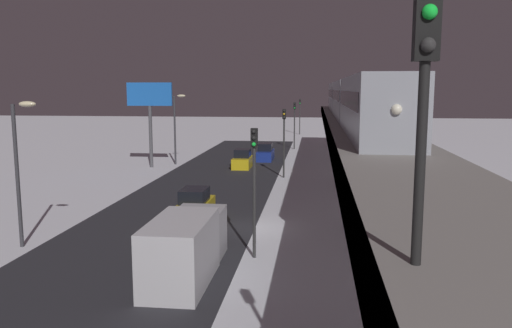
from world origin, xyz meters
TOP-DOWN VIEW (x-y plane):
  - ground_plane at (0.00, 0.00)m, footprint 240.00×240.00m
  - avenue_asphalt at (4.80, 0.00)m, footprint 11.00×102.43m
  - elevated_railway at (-7.37, 0.00)m, footprint 5.00×102.43m
  - subway_train at (-7.46, -19.50)m, footprint 2.94×55.47m
  - rail_signal at (-5.79, 21.65)m, footprint 0.36×0.41m
  - sedan_blue at (1.60, -29.60)m, footprint 1.80×4.47m
  - sedan_yellow at (3.40, -1.77)m, footprint 1.80×4.67m
  - sedan_yellow_2 at (3.40, -23.45)m, footprint 1.80×4.02m
  - box_truck at (1.40, 8.07)m, footprint 2.40×7.40m
  - traffic_light_near at (-1.30, 5.32)m, footprint 0.32×0.44m
  - traffic_light_mid at (-1.30, -17.82)m, footprint 0.32×0.44m
  - traffic_light_far at (-1.30, -40.96)m, footprint 0.32×0.44m
  - traffic_light_distant at (-1.30, -64.11)m, footprint 0.32×0.44m
  - commercial_billboard at (13.07, -22.64)m, footprint 4.80×0.36m
  - street_lamp_near at (10.88, 5.00)m, footprint 1.35×0.44m
  - street_lamp_far at (10.88, -25.00)m, footprint 1.35×0.44m

SIDE VIEW (x-z plane):
  - ground_plane at x=0.00m, z-range 0.00..0.00m
  - avenue_asphalt at x=4.80m, z-range 0.00..0.01m
  - sedan_blue at x=1.60m, z-range -0.19..1.78m
  - sedan_yellow_2 at x=3.40m, z-range -0.19..1.78m
  - sedan_yellow at x=3.40m, z-range -0.19..1.78m
  - box_truck at x=1.40m, z-range -0.05..2.75m
  - traffic_light_near at x=-1.30m, z-range 1.00..7.40m
  - traffic_light_mid at x=-1.30m, z-range 1.00..7.40m
  - traffic_light_far at x=-1.30m, z-range 1.00..7.40m
  - traffic_light_distant at x=-1.30m, z-range 1.00..7.40m
  - elevated_railway at x=-7.37m, z-range 2.02..7.58m
  - street_lamp_near at x=10.88m, z-range 0.99..8.64m
  - street_lamp_far at x=10.88m, z-range 0.99..8.64m
  - commercial_billboard at x=13.07m, z-range 2.38..11.28m
  - subway_train at x=-7.46m, z-range 5.65..9.05m
  - rail_signal at x=-5.79m, z-range 6.29..10.29m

